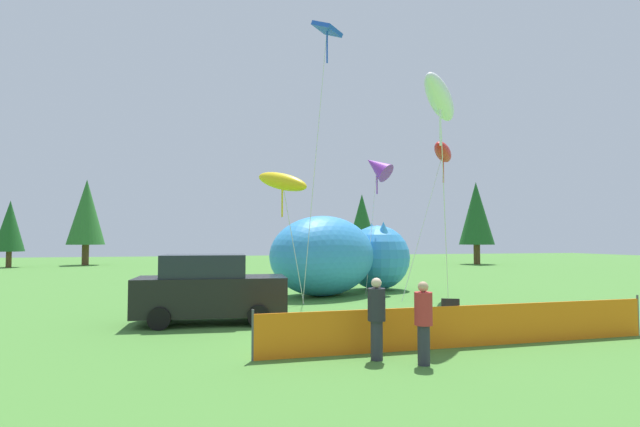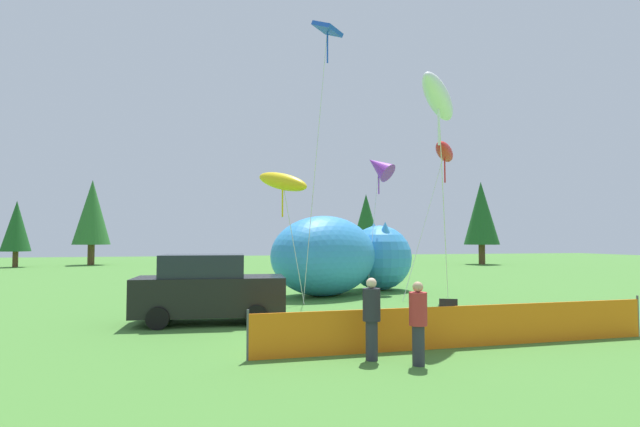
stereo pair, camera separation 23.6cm
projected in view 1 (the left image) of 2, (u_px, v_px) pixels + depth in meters
The scene contains 16 objects.
ground_plane at pixel (351, 331), 12.98m from camera, with size 120.00×120.00×0.00m, color #477F33.
parked_car at pixel (210, 289), 14.18m from camera, with size 4.31×2.24×1.95m.
folding_chair at pixel (450, 312), 12.76m from camera, with size 0.64×0.64×0.87m.
inflatable_cat at pixel (341, 258), 21.71m from camera, with size 7.72×6.05×3.37m.
safety_fence at pixel (468, 326), 11.06m from camera, with size 9.60×0.19×1.00m.
spectator_in_green_shirt at pixel (423, 319), 9.47m from camera, with size 0.34×0.34×1.58m.
spectator_in_black_shirt at pixel (377, 315), 9.87m from camera, with size 0.35×0.35×1.62m.
kite_blue_box at pixel (327, 35), 18.78m from camera, with size 1.44×1.27×10.60m.
kite_purple_delta at pixel (377, 167), 23.34m from camera, with size 1.92×2.15×6.54m.
kite_red_lizard at pixel (443, 153), 21.11m from camera, with size 3.58×2.86×6.47m.
kite_yellow_hero at pixel (282, 182), 18.23m from camera, with size 2.06×1.93×5.10m.
kite_white_ghost at pixel (440, 99), 13.68m from camera, with size 2.72×3.84×6.84m.
horizon_tree_east at pixel (362, 222), 44.48m from camera, with size 2.69×2.69×6.42m.
horizon_tree_west at pixel (10, 226), 42.09m from camera, with size 2.37×2.37×5.67m.
horizon_tree_mid at pixel (86, 212), 45.90m from camera, with size 3.31×3.31×7.91m.
horizon_tree_northeast at pixel (476, 214), 47.54m from camera, with size 3.29×3.29×7.86m.
Camera 1 is at (-4.12, -12.49, 2.38)m, focal length 28.00 mm.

